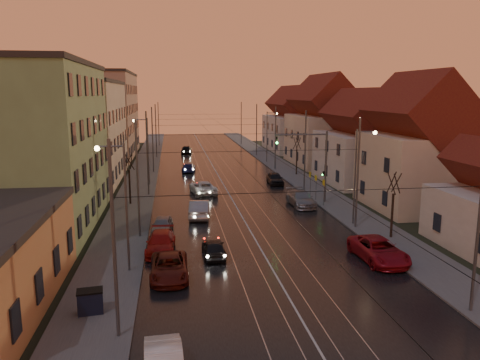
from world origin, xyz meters
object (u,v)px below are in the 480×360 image
traffic_light_mast (316,158)px  dumpster (90,302)px  driving_car_0 (214,248)px  driving_car_3 (189,167)px  parked_left_3 (162,225)px  driving_car_4 (186,150)px  parked_left_2 (161,243)px  street_lamp_2 (145,144)px  driving_car_1 (199,209)px  parked_right_0 (379,250)px  driving_car_2 (203,187)px  parked_right_2 (275,179)px  street_lamp_1 (359,167)px  street_lamp_3 (269,132)px  parked_right_1 (301,199)px  parked_left_1 (169,267)px  street_lamp_0 (121,195)px

traffic_light_mast → dumpster: (-18.19, -21.50, -3.90)m
traffic_light_mast → driving_car_0: 18.47m
driving_car_3 → parked_left_3: bearing=89.9°
driving_car_4 → parked_left_2: (-3.53, -53.27, -0.09)m
traffic_light_mast → parked_left_2: (-14.94, -12.50, -3.92)m
street_lamp_2 → driving_car_1: (5.37, -15.62, -4.09)m
street_lamp_2 → parked_right_0: bearing=-60.0°
traffic_light_mast → parked_left_2: traffic_light_mast is taller
driving_car_4 → dumpster: bearing=88.8°
driving_car_0 → driving_car_2: driving_car_2 is taller
parked_left_3 → parked_right_2: size_ratio=0.90×
street_lamp_1 → driving_car_4: 50.52m
street_lamp_3 → parked_right_1: size_ratio=1.59×
traffic_light_mast → driving_car_2: (-10.77, 6.07, -3.88)m
street_lamp_3 → parked_left_1: bearing=-108.9°
parked_left_3 → dumpster: (-3.28, -13.59, 0.07)m
driving_car_3 → dumpster: 42.85m
driving_car_4 → parked_right_0: (10.64, -57.07, -0.02)m
parked_right_1 → dumpster: (-16.51, -20.68, -0.03)m
street_lamp_2 → parked_right_1: size_ratio=1.59×
driving_car_0 → driving_car_4: size_ratio=0.82×
parked_left_3 → dumpster: size_ratio=3.11×
parked_left_3 → driving_car_3: bearing=89.6°
driving_car_2 → parked_right_0: parked_right_0 is taller
driving_car_2 → driving_car_4: bearing=-96.5°
parked_right_1 → parked_left_2: bearing=-140.2°
driving_car_2 → parked_left_2: bearing=69.8°
driving_car_3 → driving_car_2: bearing=100.0°
street_lamp_2 → parked_left_3: (2.18, -19.92, -4.25)m
street_lamp_0 → parked_left_1: 5.18m
parked_left_2 → parked_right_2: 26.32m
driving_car_3 → parked_right_1: (10.08, -21.69, 0.11)m
parked_right_1 → parked_left_3: bearing=-153.4°
driving_car_4 → dumpster: 62.64m
driving_car_0 → parked_right_1: 16.35m
driving_car_1 → driving_car_2: bearing=-89.9°
driving_car_1 → driving_car_2: (0.96, 9.69, -0.07)m
parked_left_3 → parked_right_2: 22.45m
driving_car_2 → parked_right_2: 9.93m
parked_left_1 → parked_left_2: parked_left_2 is taller
driving_car_2 → parked_right_2: bearing=-162.3°
dumpster → driving_car_4: bearing=75.8°
street_lamp_3 → street_lamp_2: bearing=-138.7°
parked_left_2 → street_lamp_1: bearing=18.7°
driving_car_2 → parked_right_0: bearing=106.5°
parked_left_1 → parked_left_3: bearing=93.5°
parked_left_2 → parked_left_3: bearing=92.7°
street_lamp_2 → parked_left_1: bearing=-84.6°
street_lamp_2 → driving_car_2: (6.33, -5.93, -4.17)m
street_lamp_3 → parked_left_2: 43.77m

